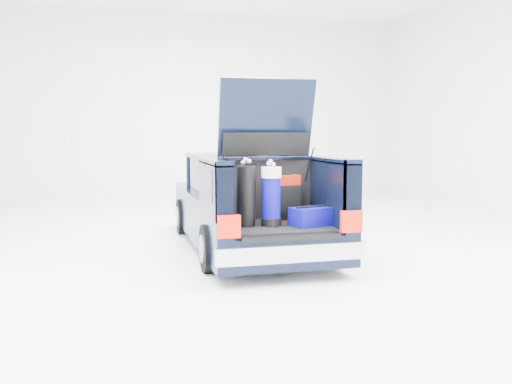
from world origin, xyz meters
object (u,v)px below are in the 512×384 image
object	(u,v)px
car	(246,204)
black_golf_bag	(246,196)
red_suitcase	(284,197)
blue_golf_bag	(271,196)
blue_duffel	(311,216)

from	to	relation	value
car	black_golf_bag	xyz separation A→B (m)	(-0.38, -1.60, 0.31)
red_suitcase	black_golf_bag	distance (m)	0.74
blue_golf_bag	black_golf_bag	bearing A→B (deg)	154.39
car	blue_duffel	distance (m)	1.81
blue_golf_bag	blue_duffel	world-z (taller)	blue_golf_bag
blue_duffel	black_golf_bag	bearing A→B (deg)	152.34
car	blue_golf_bag	size ratio (longest dim) A/B	5.54
red_suitcase	car	bearing A→B (deg)	93.04
red_suitcase	blue_duffel	xyz separation A→B (m)	(0.17, -0.57, -0.18)
black_golf_bag	red_suitcase	bearing A→B (deg)	16.31
red_suitcase	blue_duffel	distance (m)	0.62
blue_golf_bag	blue_duffel	size ratio (longest dim) A/B	1.52
blue_duffel	red_suitcase	bearing A→B (deg)	91.25
car	blue_golf_bag	bearing A→B (deg)	-92.46
car	blue_duffel	size ratio (longest dim) A/B	8.43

